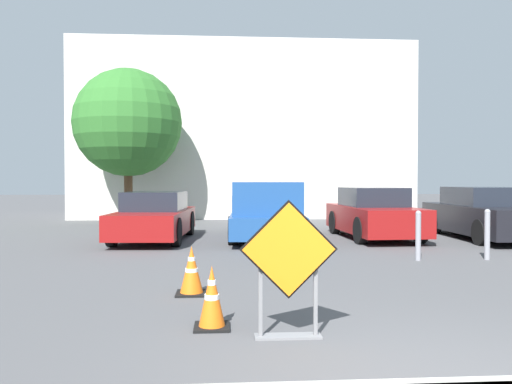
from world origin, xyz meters
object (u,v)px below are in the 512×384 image
(traffic_cone_second, at_px, (192,271))
(bollard_second, at_px, (487,233))
(parked_car_nearest, at_px, (155,217))
(pickup_truck, at_px, (265,213))
(parked_car_second, at_px, (374,214))
(road_closed_sign, at_px, (289,262))
(bollard_nearest, at_px, (418,234))
(traffic_cone_nearest, at_px, (212,298))
(parked_car_third, at_px, (484,214))

(traffic_cone_second, distance_m, bollard_second, 6.52)
(parked_car_nearest, height_order, pickup_truck, pickup_truck)
(traffic_cone_second, bearing_deg, parked_car_second, 55.06)
(parked_car_nearest, xyz_separation_m, pickup_truck, (3.06, 0.11, 0.09))
(road_closed_sign, distance_m, parked_car_nearest, 9.12)
(road_closed_sign, relative_size, bollard_nearest, 1.40)
(traffic_cone_nearest, distance_m, parked_car_nearest, 8.52)
(bollard_nearest, bearing_deg, traffic_cone_nearest, -132.86)
(pickup_truck, relative_size, parked_car_third, 1.17)
(parked_car_nearest, bearing_deg, traffic_cone_nearest, 105.25)
(parked_car_nearest, height_order, parked_car_third, parked_car_third)
(traffic_cone_second, distance_m, parked_car_nearest, 6.82)
(traffic_cone_second, bearing_deg, parked_car_third, 39.45)
(traffic_cone_nearest, height_order, pickup_truck, pickup_truck)
(road_closed_sign, relative_size, parked_car_second, 0.34)
(traffic_cone_second, relative_size, parked_car_second, 0.17)
(road_closed_sign, xyz_separation_m, traffic_cone_second, (-1.12, 2.09, -0.45))
(bollard_nearest, xyz_separation_m, bollard_second, (1.46, -0.00, 0.01))
(traffic_cone_second, xyz_separation_m, bollard_nearest, (4.44, 2.76, 0.20))
(pickup_truck, bearing_deg, traffic_cone_second, 79.29)
(parked_car_second, height_order, bollard_second, parked_car_second)
(parked_car_third, height_order, bollard_second, parked_car_third)
(traffic_cone_nearest, height_order, traffic_cone_second, traffic_cone_second)
(pickup_truck, xyz_separation_m, bollard_nearest, (2.79, -4.01, -0.18))
(traffic_cone_second, xyz_separation_m, parked_car_nearest, (-1.42, 6.66, 0.30))
(road_closed_sign, relative_size, parked_car_nearest, 0.33)
(traffic_cone_nearest, height_order, bollard_second, bollard_second)
(traffic_cone_second, xyz_separation_m, parked_car_third, (7.83, 6.44, 0.35))
(bollard_second, bearing_deg, traffic_cone_nearest, -141.51)
(road_closed_sign, xyz_separation_m, bollard_second, (4.77, 4.85, -0.23))
(bollard_second, bearing_deg, pickup_truck, 136.67)
(parked_car_third, bearing_deg, road_closed_sign, 53.44)
(pickup_truck, height_order, parked_car_third, pickup_truck)
(road_closed_sign, bearing_deg, parked_car_nearest, 106.18)
(traffic_cone_second, bearing_deg, bollard_second, 25.09)
(parked_car_nearest, distance_m, parked_car_second, 6.16)
(traffic_cone_second, bearing_deg, parked_car_nearest, 102.01)
(parked_car_second, relative_size, bollard_nearest, 4.09)
(road_closed_sign, height_order, parked_car_second, parked_car_second)
(traffic_cone_second, bearing_deg, pickup_truck, 76.36)
(road_closed_sign, distance_m, traffic_cone_nearest, 1.01)
(parked_car_nearest, xyz_separation_m, bollard_second, (7.31, -3.90, -0.08))
(bollard_nearest, bearing_deg, parked_car_nearest, 146.31)
(traffic_cone_nearest, xyz_separation_m, parked_car_second, (4.42, 8.46, 0.34))
(bollard_nearest, bearing_deg, pickup_truck, 124.85)
(parked_car_second, distance_m, parked_car_third, 3.10)
(parked_car_third, bearing_deg, traffic_cone_second, 41.06)
(parked_car_third, bearing_deg, pickup_truck, -1.47)
(road_closed_sign, relative_size, pickup_truck, 0.26)
(traffic_cone_nearest, bearing_deg, pickup_truck, 81.13)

